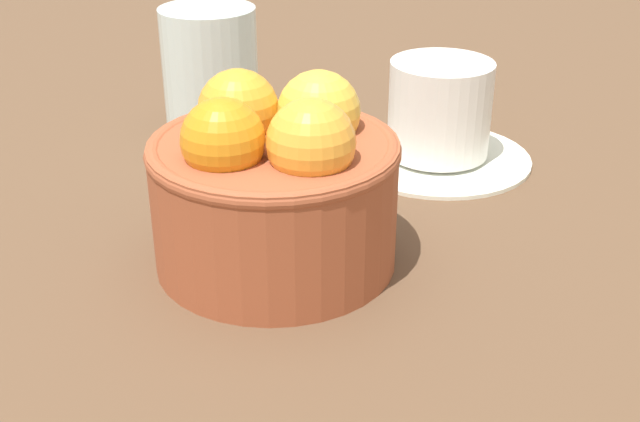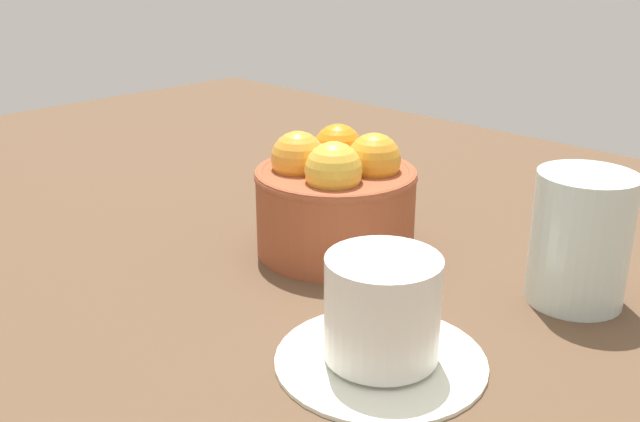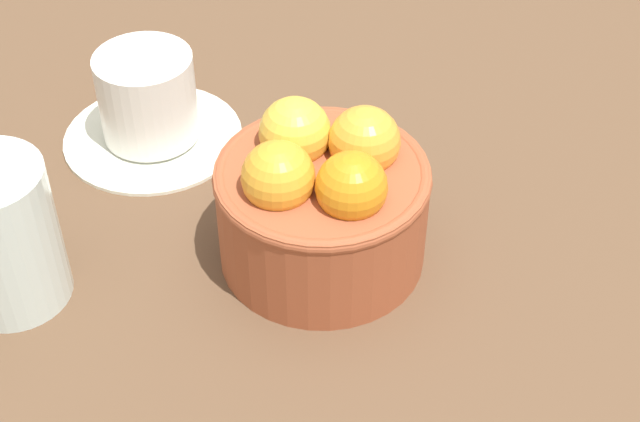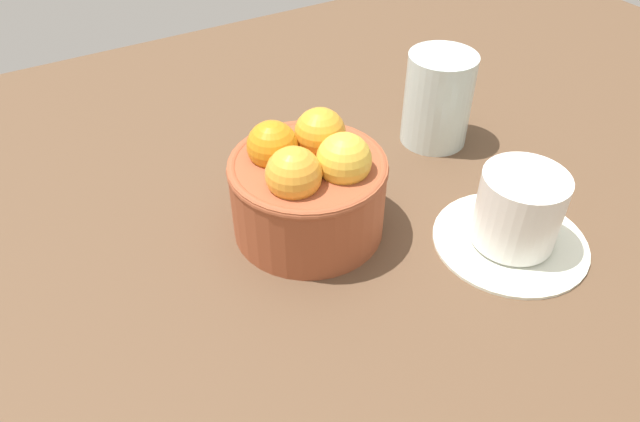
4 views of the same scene
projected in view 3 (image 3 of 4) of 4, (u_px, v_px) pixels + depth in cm
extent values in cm
cube|color=brown|center=(322.00, 278.00, 67.31)|extent=(146.99, 94.90, 4.66)
cylinder|color=#9E4C2D|center=(322.00, 214.00, 63.26)|extent=(13.84, 13.84, 7.42)
torus|color=#9E4C2D|center=(322.00, 176.00, 61.04)|extent=(14.04, 14.04, 1.00)
sphere|color=orange|center=(364.00, 141.00, 61.42)|extent=(4.68, 4.68, 4.68)
sphere|color=gold|center=(295.00, 132.00, 62.12)|extent=(4.74, 4.74, 4.74)
sphere|color=gold|center=(278.00, 177.00, 58.81)|extent=(4.63, 4.63, 4.63)
sphere|color=orange|center=(351.00, 187.00, 58.11)|extent=(4.46, 4.46, 4.46)
cylinder|color=white|center=(153.00, 136.00, 75.09)|extent=(13.89, 13.89, 0.60)
cylinder|color=white|center=(147.00, 96.00, 72.59)|extent=(7.43, 7.43, 6.87)
cylinder|color=silver|center=(0.00, 236.00, 59.76)|extent=(7.30, 7.30, 10.13)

